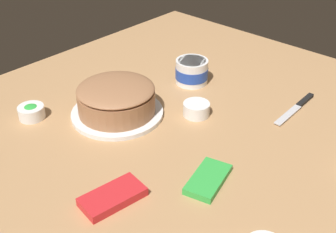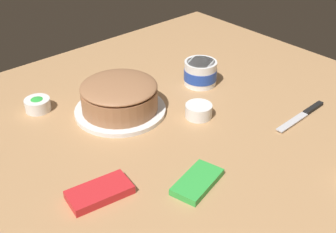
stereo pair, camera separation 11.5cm
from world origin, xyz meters
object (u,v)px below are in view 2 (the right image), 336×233
sprinkle_bowl_orange (199,110)px  candy_box_upper (197,182)px  frosted_cake (120,98)px  candy_box_lower (100,192)px  spreading_knife (305,114)px  sprinkle_bowl_green (38,104)px  frosting_tub (200,72)px

sprinkle_bowl_orange → candy_box_upper: 0.32m
frosted_cake → candy_box_upper: size_ratio=2.01×
frosted_cake → candy_box_lower: frosted_cake is taller
spreading_knife → sprinkle_bowl_orange: size_ratio=2.82×
sprinkle_bowl_orange → sprinkle_bowl_green: (0.36, -0.37, 0.00)m
candy_box_upper → frosted_cake: bearing=-112.6°
candy_box_upper → candy_box_lower: bearing=-46.4°
frosting_tub → sprinkle_bowl_orange: bearing=43.7°
frosted_cake → candy_box_lower: (0.26, 0.28, -0.04)m
sprinkle_bowl_orange → candy_box_lower: bearing=12.4°
frosting_tub → candy_box_upper: 0.54m
sprinkle_bowl_green → candy_box_lower: bearing=80.7°
sprinkle_bowl_orange → candy_box_upper: (0.23, 0.22, -0.01)m
candy_box_lower → candy_box_upper: (-0.20, 0.13, -0.00)m
sprinkle_bowl_green → candy_box_lower: (0.08, 0.46, -0.01)m
candy_box_lower → candy_box_upper: size_ratio=1.07×
frosted_cake → candy_box_upper: 0.41m
candy_box_upper → sprinkle_bowl_orange: bearing=-149.8°
frosted_cake → spreading_knife: bearing=136.6°
frosting_tub → spreading_knife: 0.38m
candy_box_upper → frosting_tub: bearing=-150.2°
frosting_tub → sprinkle_bowl_orange: frosting_tub is taller
frosting_tub → sprinkle_bowl_green: bearing=-22.9°
frosting_tub → sprinkle_bowl_green: frosting_tub is taller
frosted_cake → spreading_knife: (-0.42, 0.40, -0.05)m
sprinkle_bowl_green → spreading_knife: bearing=136.3°
candy_box_lower → candy_box_upper: bearing=156.8°
sprinkle_bowl_green → candy_box_upper: 0.60m
spreading_knife → sprinkle_bowl_orange: bearing=-40.4°
sprinkle_bowl_orange → candy_box_upper: size_ratio=0.58×
frosting_tub → candy_box_upper: frosting_tub is taller
spreading_knife → candy_box_lower: bearing=-10.0°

